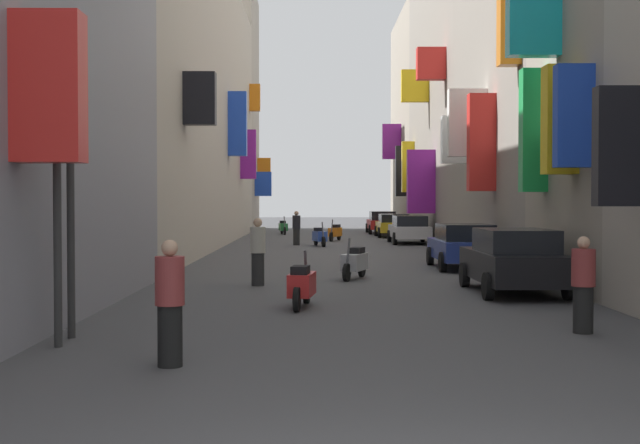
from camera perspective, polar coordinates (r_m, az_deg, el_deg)
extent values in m
plane|color=#424244|center=(35.38, 0.98, -2.00)|extent=(140.00, 140.00, 0.00)
cube|color=red|center=(12.57, -17.56, 8.51)|extent=(0.95, 0.53, 2.07)
cube|color=#B2A899|center=(40.95, -10.56, 7.98)|extent=(6.00, 34.73, 13.60)
cube|color=orange|center=(56.12, -4.35, 8.23)|extent=(0.68, 0.57, 1.72)
cube|color=blue|center=(42.11, -5.49, 6.49)|extent=(0.89, 0.64, 3.11)
cube|color=black|center=(27.85, -7.98, 8.11)|extent=(1.02, 0.56, 1.67)
cube|color=purple|center=(48.76, -4.79, 4.50)|extent=(0.88, 0.38, 2.77)
cube|color=#9E9384|center=(62.10, -7.08, 7.27)|extent=(6.00, 7.88, 16.85)
cube|color=orange|center=(63.39, -3.74, 3.11)|extent=(0.97, 0.37, 2.55)
cube|color=blue|center=(60.62, -3.79, 2.54)|extent=(1.16, 0.43, 1.70)
cube|color=black|center=(15.95, 19.41, 4.74)|extent=(0.95, 0.38, 2.09)
cube|color=yellow|center=(20.04, 15.63, 6.54)|extent=(0.71, 0.59, 2.42)
cube|color=blue|center=(18.94, 16.49, 6.76)|extent=(0.78, 0.40, 2.15)
cube|color=#19B2BF|center=(21.59, 13.98, 12.59)|extent=(1.24, 0.49, 1.51)
cube|color=green|center=(22.41, 13.97, 5.91)|extent=(0.64, 0.47, 3.09)
cube|color=gray|center=(31.87, 16.12, 12.41)|extent=(6.00, 12.58, 16.45)
cube|color=white|center=(31.03, 9.27, 5.41)|extent=(1.32, 0.45, 1.68)
cube|color=red|center=(28.35, 10.66, 5.21)|extent=(0.86, 0.53, 3.14)
cube|color=white|center=(29.72, 9.74, 6.49)|extent=(1.30, 0.48, 2.27)
cube|color=orange|center=(25.62, 12.44, 12.95)|extent=(0.61, 0.57, 2.58)
cube|color=gray|center=(46.14, 10.90, 11.93)|extent=(6.00, 16.40, 21.07)
cube|color=purple|center=(41.81, 6.72, 2.68)|extent=(1.34, 0.55, 3.07)
cube|color=yellow|center=(50.39, 5.86, 3.66)|extent=(0.72, 0.49, 2.95)
cube|color=yellow|center=(44.48, 6.32, 8.96)|extent=(1.40, 0.35, 1.64)
cube|color=red|center=(39.10, 7.38, 10.37)|extent=(1.28, 0.62, 1.42)
cube|color=#9E9384|center=(59.89, 8.14, 6.49)|extent=(6.00, 12.61, 14.78)
cube|color=black|center=(53.98, 5.43, 3.38)|extent=(0.74, 0.51, 3.15)
cube|color=purple|center=(57.99, 4.78, 5.34)|extent=(1.25, 0.46, 2.35)
cube|color=gold|center=(49.77, 4.88, -0.32)|extent=(1.78, 4.12, 0.57)
cube|color=black|center=(49.55, 4.90, 0.26)|extent=(1.57, 2.31, 0.46)
cylinder|color=black|center=(51.06, 3.74, -0.59)|extent=(0.18, 0.60, 0.60)
cylinder|color=black|center=(51.22, 5.73, -0.59)|extent=(0.18, 0.60, 0.60)
cylinder|color=black|center=(48.35, 3.98, -0.71)|extent=(0.18, 0.60, 0.60)
cylinder|color=black|center=(48.52, 6.08, -0.71)|extent=(0.18, 0.60, 0.60)
cube|color=black|center=(20.24, 12.68, -2.85)|extent=(1.72, 4.32, 0.66)
cube|color=black|center=(19.99, 12.83, -1.21)|extent=(1.52, 2.42, 0.52)
cylinder|color=black|center=(21.49, 9.57, -3.47)|extent=(0.18, 0.60, 0.60)
cylinder|color=black|center=(21.85, 14.03, -3.41)|extent=(0.18, 0.60, 0.60)
cylinder|color=black|center=(18.70, 11.09, -4.22)|extent=(0.18, 0.60, 0.60)
cylinder|color=black|center=(19.12, 16.17, -4.12)|extent=(0.18, 0.60, 0.60)
cube|color=navy|center=(27.22, 9.50, -1.81)|extent=(1.72, 4.14, 0.59)
cube|color=black|center=(26.99, 9.58, -0.67)|extent=(1.51, 2.32, 0.51)
cylinder|color=black|center=(28.46, 7.32, -2.25)|extent=(0.18, 0.60, 0.60)
cylinder|color=black|center=(28.74, 10.72, -2.23)|extent=(0.18, 0.60, 0.60)
cylinder|color=black|center=(25.76, 8.14, -2.65)|extent=(0.18, 0.60, 0.60)
cylinder|color=black|center=(26.07, 11.88, -2.61)|extent=(0.18, 0.60, 0.60)
cube|color=#B7B7BC|center=(42.46, 5.94, -0.63)|extent=(1.69, 4.47, 0.57)
cube|color=black|center=(42.22, 5.98, 0.08)|extent=(1.49, 2.50, 0.50)
cylinder|color=black|center=(43.85, 4.63, -0.94)|extent=(0.18, 0.60, 0.60)
cylinder|color=black|center=(44.03, 6.82, -0.93)|extent=(0.18, 0.60, 0.60)
cylinder|color=black|center=(40.92, 4.99, -1.11)|extent=(0.18, 0.60, 0.60)
cylinder|color=black|center=(41.11, 7.34, -1.10)|extent=(0.18, 0.60, 0.60)
cube|color=#B21E1E|center=(54.92, 4.13, -0.15)|extent=(1.70, 4.45, 0.56)
cube|color=black|center=(54.68, 4.15, 0.42)|extent=(1.50, 2.49, 0.56)
cylinder|color=black|center=(56.33, 3.15, -0.40)|extent=(0.18, 0.60, 0.60)
cylinder|color=black|center=(56.47, 4.88, -0.40)|extent=(0.18, 0.60, 0.60)
cylinder|color=black|center=(53.40, 3.35, -0.50)|extent=(0.18, 0.60, 0.60)
cylinder|color=black|center=(53.54, 5.17, -0.50)|extent=(0.18, 0.60, 0.60)
cube|color=orange|center=(44.81, 1.01, -0.67)|extent=(0.77, 1.24, 0.45)
cube|color=black|center=(45.01, 1.09, -0.27)|extent=(0.47, 0.63, 0.16)
cylinder|color=#4C4C51|center=(44.24, 0.80, -0.28)|extent=(0.14, 0.28, 0.68)
cylinder|color=black|center=(44.12, 0.75, -0.99)|extent=(0.24, 0.49, 0.48)
cylinder|color=black|center=(45.52, 1.26, -0.92)|extent=(0.24, 0.49, 0.48)
cube|color=red|center=(17.13, -1.21, -4.16)|extent=(0.58, 1.16, 0.45)
cube|color=black|center=(16.89, -1.31, -3.20)|extent=(0.39, 0.60, 0.16)
cylinder|color=#4C4C51|center=(17.65, -0.96, -2.93)|extent=(0.09, 0.28, 0.68)
cylinder|color=black|center=(17.84, -0.90, -4.66)|extent=(0.16, 0.49, 0.48)
cylinder|color=black|center=(16.46, -1.55, -5.17)|extent=(0.16, 0.49, 0.48)
cube|color=#287F3D|center=(53.20, -2.46, -0.33)|extent=(0.62, 1.19, 0.45)
cube|color=black|center=(53.40, -2.49, 0.00)|extent=(0.41, 0.61, 0.16)
cylinder|color=#4C4C51|center=(52.63, -2.38, 0.00)|extent=(0.10, 0.28, 0.68)
cylinder|color=black|center=(52.51, -2.36, -0.60)|extent=(0.18, 0.49, 0.48)
cylinder|color=black|center=(53.91, -2.56, -0.55)|extent=(0.18, 0.49, 0.48)
cube|color=#ADADB2|center=(23.23, 2.31, -2.67)|extent=(0.80, 1.25, 0.45)
cube|color=black|center=(23.42, 2.46, -1.89)|extent=(0.48, 0.63, 0.16)
cylinder|color=#4C4C51|center=(22.64, 1.89, -1.96)|extent=(0.15, 0.28, 0.68)
cylinder|color=black|center=(22.54, 1.78, -3.37)|extent=(0.25, 0.49, 0.48)
cylinder|color=black|center=(23.95, 2.80, -3.09)|extent=(0.25, 0.49, 0.48)
cube|color=#2D4CAD|center=(39.68, -0.03, -0.95)|extent=(0.70, 1.27, 0.45)
cube|color=black|center=(39.89, -0.10, -0.50)|extent=(0.44, 0.62, 0.16)
cylinder|color=#4C4C51|center=(39.08, 0.18, -0.51)|extent=(0.12, 0.28, 0.68)
cylinder|color=black|center=(38.96, 0.24, -1.32)|extent=(0.21, 0.49, 0.48)
cylinder|color=black|center=(40.42, -0.28, -1.22)|extent=(0.21, 0.49, 0.48)
cylinder|color=#262626|center=(21.52, -4.15, -3.15)|extent=(0.32, 0.32, 0.82)
cylinder|color=#B2AD9E|center=(21.47, -4.15, -1.20)|extent=(0.38, 0.38, 0.65)
sphere|color=tan|center=(21.46, -4.15, -0.03)|extent=(0.22, 0.22, 0.22)
cylinder|color=black|center=(40.58, -1.57, -1.00)|extent=(0.39, 0.39, 0.79)
cylinder|color=black|center=(40.55, -1.57, 0.00)|extent=(0.47, 0.47, 0.62)
sphere|color=tan|center=(40.54, -1.57, 0.59)|extent=(0.21, 0.21, 0.21)
cylinder|color=black|center=(11.30, -9.92, -7.45)|extent=(0.42, 0.42, 0.79)
cylinder|color=maroon|center=(11.21, -9.94, -3.86)|extent=(0.50, 0.50, 0.63)
sphere|color=tan|center=(11.18, -9.95, -1.71)|extent=(0.22, 0.22, 0.22)
cylinder|color=black|center=(14.51, 17.06, -5.59)|extent=(0.41, 0.41, 0.76)
cylinder|color=maroon|center=(14.45, 17.08, -2.91)|extent=(0.48, 0.48, 0.60)
sphere|color=tan|center=(14.42, 17.10, -1.32)|extent=(0.21, 0.21, 0.21)
cylinder|color=#2D2D2D|center=(13.83, -16.22, 0.76)|extent=(0.12, 0.12, 3.98)
cube|color=black|center=(14.01, -16.29, 10.47)|extent=(0.26, 0.26, 0.75)
sphere|color=red|center=(13.92, -16.46, 11.57)|extent=(0.14, 0.14, 0.14)
sphere|color=orange|center=(13.87, -16.45, 10.55)|extent=(0.14, 0.14, 0.14)
sphere|color=green|center=(13.84, -16.44, 9.53)|extent=(0.14, 0.14, 0.14)
cylinder|color=#2D2D2D|center=(13.05, -17.03, 0.03)|extent=(0.12, 0.12, 3.66)
cube|color=black|center=(13.18, -17.10, 9.66)|extent=(0.26, 0.26, 0.75)
sphere|color=red|center=(13.09, -17.29, 10.83)|extent=(0.14, 0.14, 0.14)
sphere|color=orange|center=(13.05, -17.28, 9.75)|extent=(0.14, 0.14, 0.14)
sphere|color=green|center=(13.01, -17.27, 8.66)|extent=(0.14, 0.14, 0.14)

